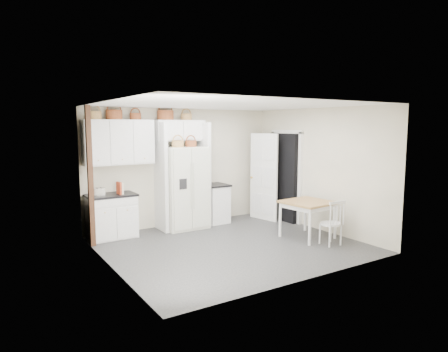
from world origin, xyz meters
TOP-DOWN VIEW (x-y plane):
  - floor at (0.00, 0.00)m, footprint 4.50×4.50m
  - ceiling at (0.00, 0.00)m, footprint 4.50×4.50m
  - wall_back at (0.00, 2.00)m, footprint 4.50×0.00m
  - wall_left at (-2.25, 0.00)m, footprint 0.00×4.00m
  - wall_right at (2.25, 0.00)m, footprint 0.00×4.00m
  - refrigerator at (-0.15, 1.65)m, footprint 0.92×0.74m
  - base_cab_left at (-1.73, 1.70)m, footprint 0.91×0.57m
  - base_cab_right at (0.68, 1.70)m, footprint 0.49×0.58m
  - dining_table at (1.58, -0.38)m, footprint 0.97×0.97m
  - windsor_chair at (1.60, -0.97)m, footprint 0.42×0.39m
  - counter_left at (-1.73, 1.70)m, footprint 0.95×0.61m
  - counter_right at (0.68, 1.70)m, footprint 0.52×0.62m
  - toaster at (-1.99, 1.61)m, footprint 0.26×0.19m
  - cookbook_red at (-1.59, 1.62)m, footprint 0.07×0.17m
  - cookbook_cream at (-1.54, 1.62)m, footprint 0.04×0.15m
  - basket_upper_a at (-1.96, 1.83)m, footprint 0.27×0.27m
  - basket_upper_b at (-1.57, 1.83)m, footprint 0.32×0.32m
  - basket_upper_c at (-1.13, 1.83)m, footprint 0.23×0.23m
  - basket_bridge_a at (-0.47, 1.83)m, footprint 0.35×0.35m
  - basket_bridge_b at (0.02, 1.83)m, footprint 0.25×0.25m
  - basket_fridge_a at (-0.33, 1.55)m, footprint 0.26×0.26m
  - basket_fridge_b at (-0.02, 1.55)m, footprint 0.25×0.25m
  - upper_cabinet at (-1.50, 1.83)m, footprint 1.40×0.34m
  - bridge_cabinet at (-0.15, 1.83)m, footprint 1.12×0.34m
  - fridge_panel_left at (-0.66, 1.70)m, footprint 0.08×0.60m
  - fridge_panel_right at (0.36, 1.70)m, footprint 0.08×0.60m
  - trim_post at (-2.20, 1.35)m, footprint 0.09×0.09m
  - doorway_void at (2.16, 1.00)m, footprint 0.18×0.85m
  - door_slab at (1.80, 1.33)m, footprint 0.21×0.79m

SIDE VIEW (x-z plane):
  - floor at x=0.00m, z-range 0.00..0.00m
  - dining_table at x=1.58m, z-range 0.00..0.74m
  - windsor_chair at x=1.60m, z-range 0.00..0.80m
  - base_cab_left at x=-1.73m, z-range 0.00..0.84m
  - base_cab_right at x=0.68m, z-range 0.00..0.85m
  - counter_left at x=-1.73m, z-range 0.84..0.88m
  - counter_right at x=0.68m, z-range 0.85..0.89m
  - refrigerator at x=-0.15m, z-range 0.00..1.78m
  - toaster at x=-1.99m, z-range 0.88..1.04m
  - cookbook_cream at x=-1.54m, z-range 0.88..1.10m
  - cookbook_red at x=-1.59m, z-range 0.88..1.13m
  - doorway_void at x=2.16m, z-range 0.00..2.05m
  - door_slab at x=1.80m, z-range 0.00..2.05m
  - fridge_panel_left at x=-0.66m, z-range 0.00..2.30m
  - fridge_panel_right at x=0.36m, z-range 0.00..2.30m
  - wall_back at x=0.00m, z-range -0.95..3.55m
  - wall_left at x=-2.25m, z-range -0.70..3.30m
  - wall_right at x=2.25m, z-range -0.70..3.30m
  - trim_post at x=-2.20m, z-range 0.00..2.60m
  - basket_fridge_b at x=-0.02m, z-range 1.78..1.91m
  - basket_fridge_a at x=-0.33m, z-range 1.78..1.92m
  - upper_cabinet at x=-1.50m, z-range 1.45..2.35m
  - bridge_cabinet at x=-0.15m, z-range 1.90..2.35m
  - basket_upper_c at x=-1.13m, z-range 2.35..2.48m
  - basket_bridge_b at x=0.02m, z-range 2.35..2.49m
  - basket_upper_a at x=-1.96m, z-range 2.35..2.50m
  - basket_upper_b at x=-1.57m, z-range 2.35..2.54m
  - basket_bridge_a at x=-0.47m, z-range 2.35..2.55m
  - ceiling at x=0.00m, z-range 2.60..2.60m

